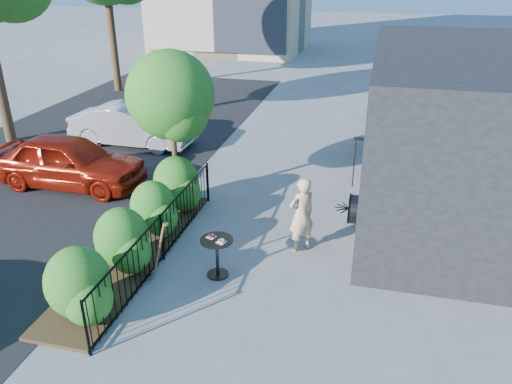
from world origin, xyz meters
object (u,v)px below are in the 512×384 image
(car_red, at_px, (69,161))
(patio_tree, at_px, (173,101))
(shovel, at_px, (158,255))
(woman, at_px, (302,215))
(cafe_table, at_px, (217,251))
(car_silver, at_px, (133,125))

(car_red, bearing_deg, patio_tree, -94.51)
(patio_tree, xyz_separation_m, shovel, (0.98, -3.51, -2.16))
(woman, bearing_deg, cafe_table, 1.56)
(shovel, bearing_deg, car_silver, 119.72)
(woman, bearing_deg, shovel, -5.95)
(cafe_table, relative_size, car_silver, 0.21)
(shovel, bearing_deg, woman, 36.36)
(car_silver, bearing_deg, cafe_table, -140.91)
(woman, relative_size, car_red, 0.40)
(woman, xyz_separation_m, shovel, (-2.56, -1.88, -0.26))
(woman, distance_m, car_silver, 8.80)
(patio_tree, xyz_separation_m, cafe_table, (2.06, -3.05, -2.18))
(woman, relative_size, shovel, 1.26)
(car_red, bearing_deg, cafe_table, -120.96)
(cafe_table, relative_size, woman, 0.52)
(shovel, relative_size, car_red, 0.32)
(patio_tree, bearing_deg, cafe_table, -55.98)
(car_red, bearing_deg, car_silver, -1.92)
(woman, height_order, car_red, woman)
(woman, distance_m, shovel, 3.19)
(cafe_table, distance_m, woman, 2.07)
(cafe_table, bearing_deg, woman, 43.87)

